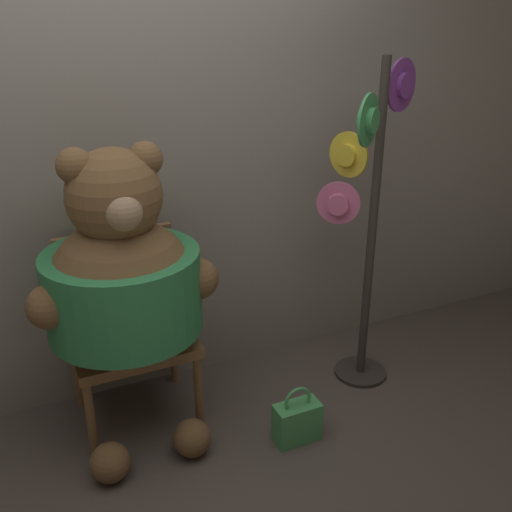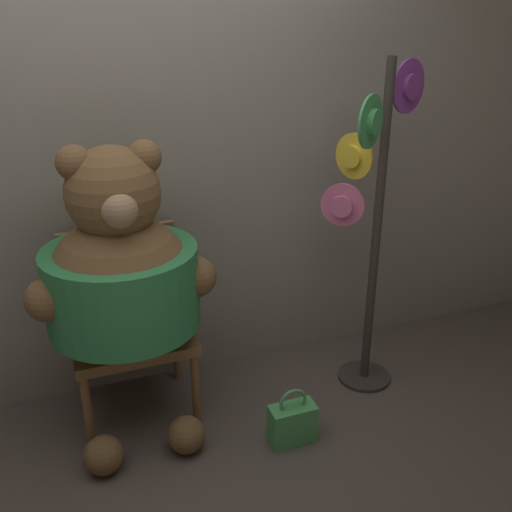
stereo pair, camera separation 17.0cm
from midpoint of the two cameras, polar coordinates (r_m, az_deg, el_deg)
The scene contains 6 objects.
ground_plane at distance 2.72m, azimuth -6.84°, elevation -19.37°, with size 14.00×14.00×0.00m, color #4C423D.
wall_back at distance 2.76m, azimuth -11.75°, elevation 10.61°, with size 8.00×0.10×2.50m.
chair at distance 2.80m, azimuth -10.97°, elevation -6.01°, with size 0.55×0.46×0.90m.
teddy_bear at distance 2.53m, azimuth -11.40°, elevation -2.20°, with size 0.81×0.72×1.36m.
hat_display_rack at distance 2.82m, azimuth 13.10°, elevation 4.39°, with size 0.50×0.44×1.66m.
handbag_on_ground at distance 2.73m, azimuth 5.52°, elevation -16.29°, with size 0.21×0.11×0.29m.
Camera 2 is at (-0.34, -2.00, 1.82)m, focal length 40.00 mm.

